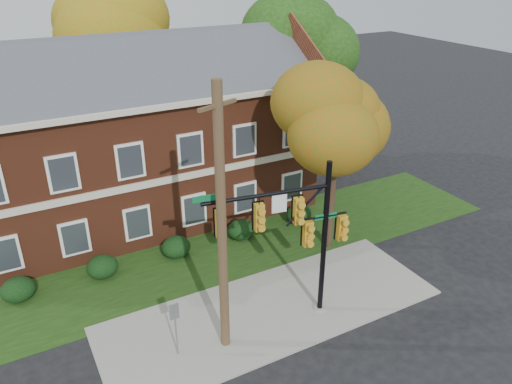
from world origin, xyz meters
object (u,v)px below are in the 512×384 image
tree_right_rear (308,46)px  apartment_building (135,128)px  hedge_left (102,267)px  tree_far_rear (114,31)px  hedge_far_right (299,214)px  hedge_right (241,230)px  utility_pole (222,227)px  tree_near_right (343,117)px  sign_post (175,321)px  hedge_center (176,247)px  hedge_far_left (18,290)px  traffic_signal (296,228)px

tree_right_rear → apartment_building: bearing=-175.7°
hedge_left → tree_right_rear: size_ratio=0.13×
tree_far_rear → tree_right_rear: bearing=-35.0°
hedge_left → hedge_far_right: 10.50m
hedge_right → utility_pole: (-4.00, -6.57, 4.54)m
tree_near_right → sign_post: bearing=-160.3°
hedge_right → tree_far_rear: bearing=99.4°
tree_far_rear → hedge_center: bearing=-95.9°
hedge_far_left → tree_far_rear: bearing=57.5°
hedge_right → traffic_signal: bearing=-98.2°
tree_far_rear → utility_pole: size_ratio=1.15×
tree_right_rear → sign_post: tree_right_rear is taller
apartment_building → hedge_right: size_ratio=13.43×
traffic_signal → sign_post: traffic_signal is taller
hedge_far_right → tree_near_right: 6.77m
hedge_far_left → hedge_far_right: same height
hedge_far_left → apartment_building: bearing=36.9°
hedge_far_left → hedge_right: 10.50m
apartment_building → hedge_center: apartment_building is taller
apartment_building → tree_right_rear: size_ratio=1.77×
hedge_far_left → hedge_left: 3.50m
hedge_left → sign_post: size_ratio=0.61×
hedge_far_right → tree_far_rear: bearing=113.4°
apartment_building → tree_near_right: apartment_building is taller
hedge_center → hedge_far_left: bearing=180.0°
tree_near_right → tree_right_rear: size_ratio=0.81×
apartment_building → tree_right_rear: tree_right_rear is taller
tree_near_right → hedge_right: bearing=142.7°
hedge_center → hedge_far_right: 7.00m
sign_post → traffic_signal: bearing=-2.2°
hedge_center → sign_post: 6.71m
tree_right_rear → utility_pole: tree_right_rear is taller
apartment_building → hedge_left: size_ratio=13.43×
hedge_center → utility_pole: size_ratio=0.14×
hedge_right → tree_near_right: (3.72, -2.83, 6.14)m
hedge_left → utility_pole: (3.00, -6.57, 4.54)m
tree_near_right → hedge_far_right: bearing=94.5°
apartment_building → hedge_left: apartment_building is taller
hedge_center → tree_far_rear: tree_far_rear is taller
sign_post → hedge_far_right: bearing=33.9°
hedge_far_left → tree_right_rear: bearing=18.5°
hedge_center → hedge_left: bearing=180.0°
hedge_far_left → traffic_signal: 12.07m
tree_far_rear → traffic_signal: tree_far_rear is taller
hedge_right → tree_far_rear: size_ratio=0.12×
hedge_far_right → sign_post: 11.21m
hedge_center → sign_post: (-2.26, -6.23, 1.04)m
tree_far_rear → utility_pole: bearing=-95.4°
hedge_right → traffic_signal: (-0.92, -6.41, 3.57)m
tree_far_rear → traffic_signal: bearing=-86.4°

